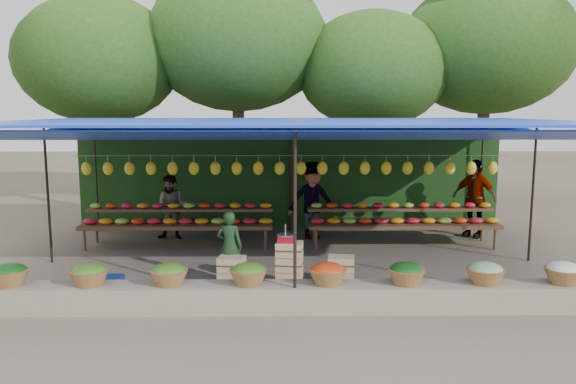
{
  "coord_description": "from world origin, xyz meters",
  "views": [
    {
      "loc": [
        -0.2,
        -10.96,
        3.03
      ],
      "look_at": [
        -0.07,
        0.2,
        1.38
      ],
      "focal_mm": 35.0,
      "sensor_mm": 36.0,
      "label": 1
    }
  ],
  "objects_px": {
    "weighing_scale": "(285,238)",
    "vendor_seated": "(229,246)",
    "blue_crate_front": "(104,287)",
    "crate_counter": "(288,268)"
  },
  "relations": [
    {
      "from": "weighing_scale",
      "to": "vendor_seated",
      "type": "bearing_deg",
      "value": 165.24
    },
    {
      "from": "vendor_seated",
      "to": "blue_crate_front",
      "type": "bearing_deg",
      "value": 33.55
    },
    {
      "from": "vendor_seated",
      "to": "blue_crate_front",
      "type": "xyz_separation_m",
      "value": [
        -1.98,
        -0.82,
        -0.47
      ]
    },
    {
      "from": "crate_counter",
      "to": "vendor_seated",
      "type": "xyz_separation_m",
      "value": [
        -1.03,
        0.26,
        0.32
      ]
    },
    {
      "from": "vendor_seated",
      "to": "blue_crate_front",
      "type": "distance_m",
      "value": 2.19
    },
    {
      "from": "crate_counter",
      "to": "weighing_scale",
      "type": "distance_m",
      "value": 0.54
    },
    {
      "from": "blue_crate_front",
      "to": "vendor_seated",
      "type": "bearing_deg",
      "value": 29.49
    },
    {
      "from": "weighing_scale",
      "to": "blue_crate_front",
      "type": "distance_m",
      "value": 3.1
    },
    {
      "from": "crate_counter",
      "to": "weighing_scale",
      "type": "xyz_separation_m",
      "value": [
        -0.04,
        0.0,
        0.53
      ]
    },
    {
      "from": "weighing_scale",
      "to": "vendor_seated",
      "type": "distance_m",
      "value": 1.04
    }
  ]
}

